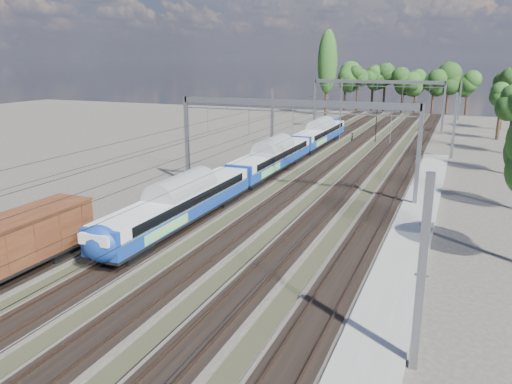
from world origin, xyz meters
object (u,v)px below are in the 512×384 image
at_px(worker, 352,138).
at_px(signal_near, 377,117).
at_px(emu_train, 272,154).
at_px(signal_far, 421,131).

xyz_separation_m(worker, signal_near, (3.25, 1.93, 3.10)).
bearing_deg(worker, emu_train, 149.26).
bearing_deg(signal_far, signal_near, 114.10).
xyz_separation_m(signal_near, signal_far, (7.43, -10.45, -0.44)).
distance_m(emu_train, signal_far, 22.57).
distance_m(signal_near, signal_far, 12.83).
bearing_deg(signal_near, emu_train, -113.11).
relative_size(worker, signal_far, 0.29).
bearing_deg(emu_train, signal_far, 50.66).
height_order(emu_train, worker, emu_train).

